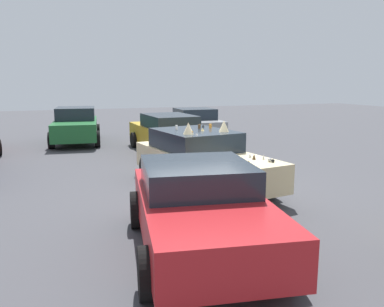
{
  "coord_description": "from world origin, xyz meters",
  "views": [
    {
      "loc": [
        -8.8,
        3.6,
        2.63
      ],
      "look_at": [
        0.0,
        0.3,
        0.9
      ],
      "focal_mm": 36.78,
      "sensor_mm": 36.0,
      "label": 1
    }
  ],
  "objects_px": {
    "parked_sedan_row_back_far": "(200,207)",
    "parked_sedan_near_left": "(193,123)",
    "parked_sedan_behind_left": "(76,125)",
    "art_car_decorated": "(201,159)",
    "parked_sedan_row_back_center": "(167,133)"
  },
  "relations": [
    {
      "from": "parked_sedan_row_back_far",
      "to": "parked_sedan_near_left",
      "type": "relative_size",
      "value": 0.99
    },
    {
      "from": "parked_sedan_near_left",
      "to": "parked_sedan_behind_left",
      "type": "bearing_deg",
      "value": 88.06
    },
    {
      "from": "art_car_decorated",
      "to": "parked_sedan_row_back_far",
      "type": "height_order",
      "value": "art_car_decorated"
    },
    {
      "from": "parked_sedan_row_back_far",
      "to": "parked_sedan_near_left",
      "type": "height_order",
      "value": "parked_sedan_near_left"
    },
    {
      "from": "parked_sedan_behind_left",
      "to": "parked_sedan_row_back_far",
      "type": "bearing_deg",
      "value": 11.73
    },
    {
      "from": "parked_sedan_row_back_center",
      "to": "parked_sedan_row_back_far",
      "type": "relative_size",
      "value": 1.11
    },
    {
      "from": "parked_sedan_row_back_far",
      "to": "parked_sedan_near_left",
      "type": "bearing_deg",
      "value": 169.42
    },
    {
      "from": "art_car_decorated",
      "to": "parked_sedan_row_back_center",
      "type": "xyz_separation_m",
      "value": [
        5.09,
        -0.66,
        0.0
      ]
    },
    {
      "from": "parked_sedan_row_back_center",
      "to": "parked_sedan_behind_left",
      "type": "height_order",
      "value": "parked_sedan_behind_left"
    },
    {
      "from": "parked_sedan_behind_left",
      "to": "parked_sedan_near_left",
      "type": "xyz_separation_m",
      "value": [
        -0.38,
        -5.27,
        -0.06
      ]
    },
    {
      "from": "art_car_decorated",
      "to": "parked_sedan_row_back_center",
      "type": "distance_m",
      "value": 5.13
    },
    {
      "from": "parked_sedan_row_back_center",
      "to": "parked_sedan_near_left",
      "type": "distance_m",
      "value": 3.9
    },
    {
      "from": "parked_sedan_row_back_center",
      "to": "parked_sedan_near_left",
      "type": "relative_size",
      "value": 1.1
    },
    {
      "from": "art_car_decorated",
      "to": "parked_sedan_near_left",
      "type": "distance_m",
      "value": 8.77
    },
    {
      "from": "parked_sedan_row_back_center",
      "to": "parked_sedan_near_left",
      "type": "height_order",
      "value": "parked_sedan_row_back_center"
    }
  ]
}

